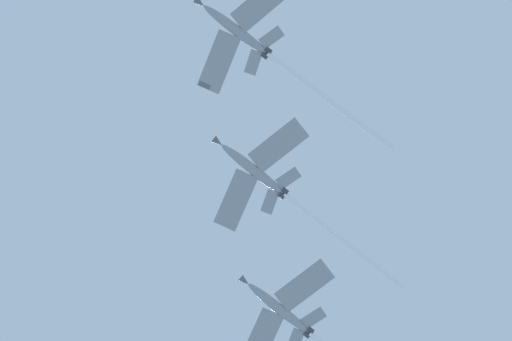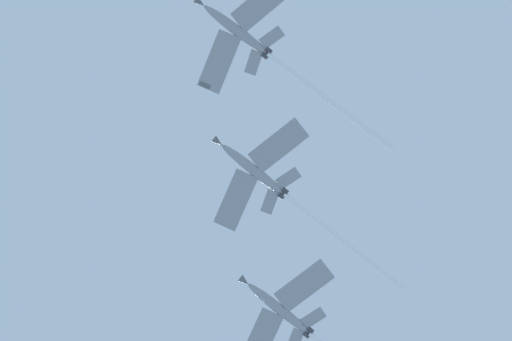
% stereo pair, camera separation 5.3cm
% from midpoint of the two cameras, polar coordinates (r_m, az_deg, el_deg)
% --- Properties ---
extents(jet_lead, '(20.15, 36.19, 7.87)m').
position_cam_midpoint_polar(jet_lead, '(154.40, 0.32, 6.67)').
color(jet_lead, gray).
extents(jet_second, '(20.12, 35.91, 7.13)m').
position_cam_midpoint_polar(jet_second, '(155.66, 1.02, -0.89)').
color(jet_second, gray).
extents(jet_third, '(20.11, 38.12, 7.67)m').
position_cam_midpoint_polar(jet_third, '(159.84, 2.79, -8.80)').
color(jet_third, gray).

